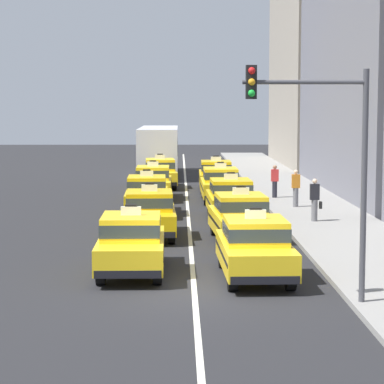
# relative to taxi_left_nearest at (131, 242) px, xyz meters

# --- Properties ---
(ground_plane) EXTENTS (160.00, 160.00, 0.00)m
(ground_plane) POSITION_rel_taxi_left_nearest_xyz_m (1.71, -2.53, -0.88)
(ground_plane) COLOR #232326
(lane_stripe_left_right) EXTENTS (0.14, 80.00, 0.01)m
(lane_stripe_left_right) POSITION_rel_taxi_left_nearest_xyz_m (1.71, 17.47, -0.87)
(lane_stripe_left_right) COLOR silver
(lane_stripe_left_right) RESTS_ON ground
(sidewalk_curb) EXTENTS (4.00, 90.00, 0.15)m
(sidewalk_curb) POSITION_rel_taxi_left_nearest_xyz_m (7.31, 12.47, -0.80)
(sidewalk_curb) COLOR gray
(sidewalk_curb) RESTS_ON ground
(taxi_left_nearest) EXTENTS (1.88, 4.58, 1.96)m
(taxi_left_nearest) POSITION_rel_taxi_left_nearest_xyz_m (0.00, 0.00, 0.00)
(taxi_left_nearest) COLOR black
(taxi_left_nearest) RESTS_ON ground
(taxi_left_second) EXTENTS (1.96, 4.62, 1.96)m
(taxi_left_second) POSITION_rel_taxi_left_nearest_xyz_m (0.28, 6.46, 0.00)
(taxi_left_second) COLOR black
(taxi_left_second) RESTS_ON ground
(taxi_left_third) EXTENTS (1.90, 4.59, 1.96)m
(taxi_left_third) POSITION_rel_taxi_left_nearest_xyz_m (-0.06, 12.72, 0.00)
(taxi_left_third) COLOR black
(taxi_left_third) RESTS_ON ground
(taxi_left_fourth) EXTENTS (1.83, 4.56, 1.96)m
(taxi_left_fourth) POSITION_rel_taxi_left_nearest_xyz_m (0.01, 18.62, 0.00)
(taxi_left_fourth) COLOR black
(taxi_left_fourth) RESTS_ON ground
(taxi_left_fifth) EXTENTS (2.05, 4.65, 1.96)m
(taxi_left_fifth) POSITION_rel_taxi_left_nearest_xyz_m (0.23, 24.39, 0.00)
(taxi_left_fifth) COLOR black
(taxi_left_fifth) RESTS_ON ground
(bus_left_sixth) EXTENTS (2.54, 11.20, 3.22)m
(bus_left_sixth) POSITION_rel_taxi_left_nearest_xyz_m (-0.03, 33.00, 0.94)
(bus_left_sixth) COLOR black
(bus_left_sixth) RESTS_ON ground
(taxi_right_nearest) EXTENTS (1.93, 4.60, 1.96)m
(taxi_right_nearest) POSITION_rel_taxi_left_nearest_xyz_m (3.38, -0.76, 0.00)
(taxi_right_nearest) COLOR black
(taxi_right_nearest) RESTS_ON ground
(taxi_right_second) EXTENTS (2.06, 4.65, 1.96)m
(taxi_right_second) POSITION_rel_taxi_left_nearest_xyz_m (3.43, 5.35, 0.00)
(taxi_right_second) COLOR black
(taxi_right_second) RESTS_ON ground
(taxi_right_third) EXTENTS (1.93, 4.60, 1.96)m
(taxi_right_third) POSITION_rel_taxi_left_nearest_xyz_m (3.45, 11.16, 0.00)
(taxi_right_third) COLOR black
(taxi_right_third) RESTS_ON ground
(taxi_right_fourth) EXTENTS (1.85, 4.57, 1.96)m
(taxi_right_fourth) POSITION_rel_taxi_left_nearest_xyz_m (3.34, 17.48, 0.00)
(taxi_right_fourth) COLOR black
(taxi_right_fourth) RESTS_ON ground
(taxi_right_fifth) EXTENTS (1.87, 4.58, 1.96)m
(taxi_right_fifth) POSITION_rel_taxi_left_nearest_xyz_m (3.34, 22.61, 0.00)
(taxi_right_fifth) COLOR black
(taxi_right_fifth) RESTS_ON ground
(pedestrian_near_crosswalk) EXTENTS (0.47, 0.24, 1.68)m
(pedestrian_near_crosswalk) POSITION_rel_taxi_left_nearest_xyz_m (6.66, 9.46, 0.11)
(pedestrian_near_crosswalk) COLOR slate
(pedestrian_near_crosswalk) RESTS_ON sidewalk_curb
(pedestrian_mid_block) EXTENTS (0.36, 0.24, 1.67)m
(pedestrian_mid_block) POSITION_rel_taxi_left_nearest_xyz_m (6.56, 14.13, 0.12)
(pedestrian_mid_block) COLOR slate
(pedestrian_mid_block) RESTS_ON sidewalk_curb
(pedestrian_by_storefront) EXTENTS (0.36, 0.24, 1.61)m
(pedestrian_by_storefront) POSITION_rel_taxi_left_nearest_xyz_m (6.05, 17.95, 0.08)
(pedestrian_by_storefront) COLOR #23232D
(pedestrian_by_storefront) RESTS_ON sidewalk_curb
(traffic_light_pole) EXTENTS (2.87, 0.33, 5.58)m
(traffic_light_pole) POSITION_rel_taxi_left_nearest_xyz_m (4.60, -4.08, 2.94)
(traffic_light_pole) COLOR #47474C
(traffic_light_pole) RESTS_ON ground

